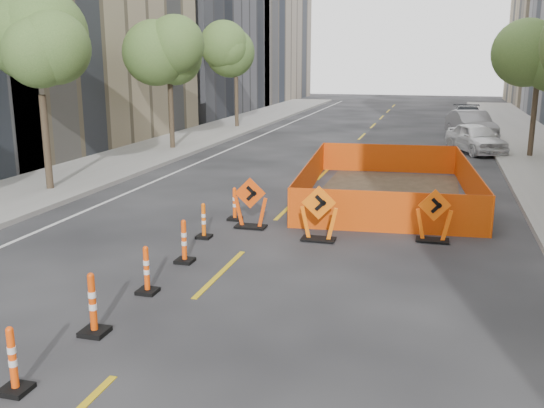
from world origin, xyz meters
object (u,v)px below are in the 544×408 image
(channelizer_4, at_px, (147,270))
(channelizer_3, at_px, (93,304))
(chevron_sign_left, at_px, (251,203))
(chevron_sign_center, at_px, (319,213))
(chevron_sign_right, at_px, (434,216))
(channelizer_2, at_px, (13,360))
(parked_car_far, at_px, (467,117))
(channelizer_6, at_px, (204,221))
(parked_car_mid, at_px, (471,125))
(channelizer_7, at_px, (235,204))
(channelizer_5, at_px, (184,241))
(parked_car_near, at_px, (476,138))

(channelizer_4, bearing_deg, channelizer_3, -90.62)
(chevron_sign_left, distance_m, chevron_sign_center, 2.11)
(chevron_sign_left, distance_m, chevron_sign_right, 4.78)
(channelizer_3, height_order, chevron_sign_center, chevron_sign_center)
(channelizer_4, bearing_deg, channelizer_2, -91.48)
(chevron_sign_left, xyz_separation_m, parked_car_far, (6.49, 26.31, 0.03))
(channelizer_6, distance_m, parked_car_far, 28.50)
(parked_car_mid, bearing_deg, chevron_sign_center, -116.58)
(channelizer_6, relative_size, channelizer_7, 0.97)
(channelizer_5, distance_m, chevron_sign_right, 6.21)
(channelizer_5, relative_size, chevron_sign_left, 0.72)
(chevron_sign_left, bearing_deg, channelizer_4, -106.42)
(parked_car_far, bearing_deg, chevron_sign_center, -99.96)
(channelizer_6, height_order, chevron_sign_right, chevron_sign_right)
(channelizer_5, xyz_separation_m, parked_car_near, (7.11, 18.78, 0.21))
(chevron_sign_right, distance_m, parked_car_mid, 20.84)
(channelizer_5, bearing_deg, channelizer_2, -90.68)
(channelizer_7, relative_size, parked_car_mid, 0.20)
(channelizer_4, distance_m, chevron_sign_center, 5.04)
(channelizer_7, bearing_deg, chevron_sign_left, -44.24)
(channelizer_2, xyz_separation_m, channelizer_6, (-0.22, 7.56, -0.03))
(channelizer_2, height_order, chevron_sign_center, chevron_sign_center)
(parked_car_near, bearing_deg, chevron_sign_left, -135.02)
(channelizer_6, relative_size, parked_car_far, 0.18)
(parked_car_near, bearing_deg, chevron_sign_center, -127.88)
(chevron_sign_left, height_order, parked_car_near, parked_car_near)
(chevron_sign_left, height_order, chevron_sign_right, chevron_sign_left)
(channelizer_7, xyz_separation_m, chevron_sign_right, (5.46, -0.66, 0.20))
(channelizer_2, bearing_deg, channelizer_4, 88.52)
(chevron_sign_left, distance_m, parked_car_mid, 21.77)
(chevron_sign_center, bearing_deg, channelizer_7, 141.93)
(channelizer_7, xyz_separation_m, chevron_sign_center, (2.68, -1.34, 0.24))
(channelizer_7, bearing_deg, channelizer_6, -95.65)
(channelizer_7, relative_size, chevron_sign_right, 0.70)
(channelizer_5, relative_size, chevron_sign_right, 0.74)
(parked_car_far, bearing_deg, channelizer_7, -106.14)
(channelizer_5, xyz_separation_m, channelizer_7, (-0.10, 3.78, -0.02))
(channelizer_2, distance_m, channelizer_4, 3.78)
(channelizer_3, bearing_deg, channelizer_2, -92.34)
(channelizer_3, bearing_deg, chevron_sign_right, 52.21)
(channelizer_5, xyz_separation_m, chevron_sign_center, (2.59, 2.44, 0.21))
(parked_car_mid, bearing_deg, parked_car_far, 75.23)
(channelizer_4, relative_size, channelizer_5, 0.97)
(chevron_sign_right, distance_m, parked_car_far, 26.35)
(channelizer_7, relative_size, parked_car_near, 0.23)
(channelizer_6, bearing_deg, chevron_sign_left, 54.70)
(chevron_sign_left, bearing_deg, parked_car_near, 57.30)
(channelizer_3, relative_size, parked_car_far, 0.22)
(channelizer_6, xyz_separation_m, parked_car_mid, (7.36, 22.01, 0.34))
(channelizer_4, height_order, channelizer_6, channelizer_4)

